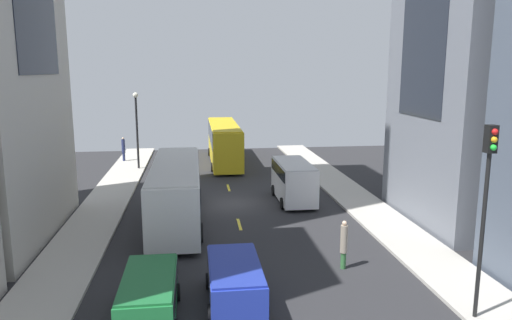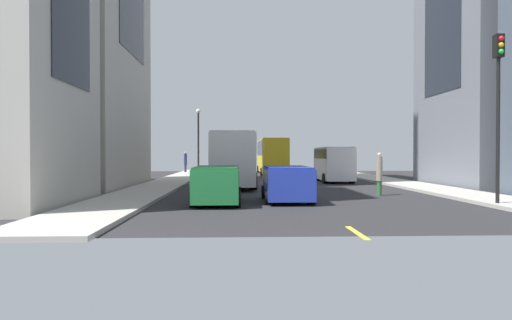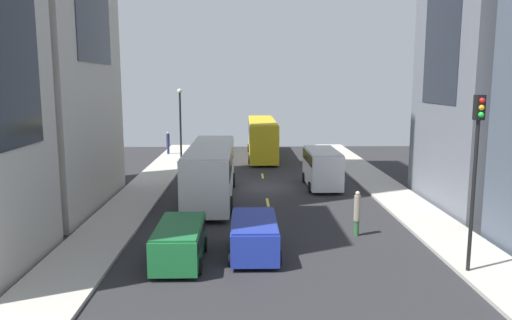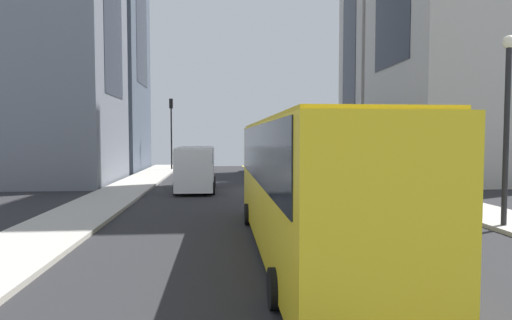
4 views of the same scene
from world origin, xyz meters
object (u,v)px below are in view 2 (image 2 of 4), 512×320
object	(u,v)px
streetcar_yellow	(271,154)
delivery_van_white	(334,162)
car_blue_1	(287,181)
pedestrian_waiting_curb	(185,161)
car_green_0	(217,182)
pedestrian_crossing_mid	(379,173)
traffic_light_near_corner	(499,87)
city_bus_white	(234,155)

from	to	relation	value
streetcar_yellow	delivery_van_white	bearing A→B (deg)	-75.16
car_blue_1	pedestrian_waiting_curb	bearing A→B (deg)	105.52
delivery_van_white	car_blue_1	size ratio (longest dim) A/B	1.28
streetcar_yellow	car_green_0	world-z (taller)	streetcar_yellow
pedestrian_crossing_mid	traffic_light_near_corner	xyz separation A→B (m)	(3.15, -4.83, 3.53)
pedestrian_crossing_mid	car_green_0	bearing A→B (deg)	110.12
city_bus_white	car_green_0	bearing A→B (deg)	-93.00
pedestrian_waiting_curb	traffic_light_near_corner	world-z (taller)	traffic_light_near_corner
streetcar_yellow	pedestrian_crossing_mid	size ratio (longest dim) A/B	5.71
car_green_0	pedestrian_crossing_mid	xyz separation A→B (m)	(7.90, 3.29, 0.22)
streetcar_yellow	car_blue_1	world-z (taller)	streetcar_yellow
city_bus_white	pedestrian_waiting_curb	bearing A→B (deg)	106.42
streetcar_yellow	car_green_0	bearing A→B (deg)	-98.82
streetcar_yellow	traffic_light_near_corner	size ratio (longest dim) A/B	1.86
delivery_van_white	pedestrian_crossing_mid	world-z (taller)	delivery_van_white
delivery_van_white	pedestrian_waiting_curb	bearing A→B (deg)	130.44
car_blue_1	pedestrian_crossing_mid	world-z (taller)	pedestrian_crossing_mid
city_bus_white	streetcar_yellow	size ratio (longest dim) A/B	0.92
delivery_van_white	traffic_light_near_corner	bearing A→B (deg)	-78.77
city_bus_white	pedestrian_crossing_mid	xyz separation A→B (m)	(7.33, -7.48, -0.87)
streetcar_yellow	pedestrian_crossing_mid	xyz separation A→B (m)	(3.58, -24.49, -0.99)
delivery_van_white	city_bus_white	bearing A→B (deg)	-155.68
city_bus_white	streetcar_yellow	distance (m)	17.42
streetcar_yellow	car_blue_1	distance (m)	27.01
delivery_van_white	car_green_0	size ratio (longest dim) A/B	1.27
traffic_light_near_corner	city_bus_white	bearing A→B (deg)	130.40
traffic_light_near_corner	pedestrian_waiting_curb	bearing A→B (deg)	117.40
city_bus_white	car_blue_1	size ratio (longest dim) A/B	2.73
pedestrian_waiting_curb	pedestrian_crossing_mid	xyz separation A→B (m)	(12.73, -25.79, -0.17)
car_green_0	pedestrian_waiting_curb	bearing A→B (deg)	99.43
car_blue_1	pedestrian_waiting_curb	distance (m)	29.32
traffic_light_near_corner	streetcar_yellow	bearing A→B (deg)	102.93
delivery_van_white	pedestrian_crossing_mid	distance (m)	10.82
streetcar_yellow	delivery_van_white	xyz separation A→B (m)	(3.62, -13.68, -0.61)
pedestrian_waiting_curb	traffic_light_near_corner	size ratio (longest dim) A/B	0.33
car_blue_1	pedestrian_crossing_mid	bearing A→B (deg)	26.73
car_green_0	city_bus_white	bearing A→B (deg)	87.00
city_bus_white	delivery_van_white	world-z (taller)	city_bus_white
city_bus_white	car_green_0	size ratio (longest dim) A/B	2.71
car_blue_1	delivery_van_white	bearing A→B (deg)	69.65
car_green_0	pedestrian_waiting_curb	xyz separation A→B (m)	(-4.83, 29.08, 0.39)
car_blue_1	pedestrian_waiting_curb	size ratio (longest dim) A/B	1.90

